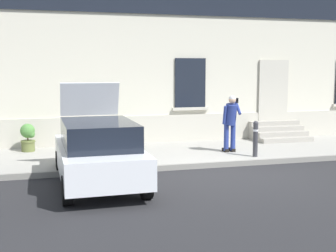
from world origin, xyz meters
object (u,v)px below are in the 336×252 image
bollard_near_person (255,137)px  planter_olive (28,137)px  hatchback_car_white (98,151)px  person_on_phone (231,120)px  planter_cream (117,133)px

bollard_near_person → planter_olive: 6.89m
hatchback_car_white → person_on_phone: size_ratio=2.35×
hatchback_car_white → bollard_near_person: (4.69, 1.49, -0.09)m
hatchback_car_white → planter_cream: 4.33m
person_on_phone → planter_olive: size_ratio=2.02×
planter_olive → planter_cream: same height
bollard_near_person → planter_olive: size_ratio=1.22×
person_on_phone → planter_olive: (-5.95, 1.78, -0.54)m
planter_cream → hatchback_car_white: bearing=-104.7°
planter_olive → planter_cream: 2.77m
person_on_phone → hatchback_car_white: bearing=-141.2°
hatchback_car_white → bollard_near_person: bearing=17.6°
person_on_phone → planter_cream: bearing=160.1°
bollard_near_person → person_on_phone: size_ratio=0.60×
hatchback_car_white → planter_olive: size_ratio=4.76×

